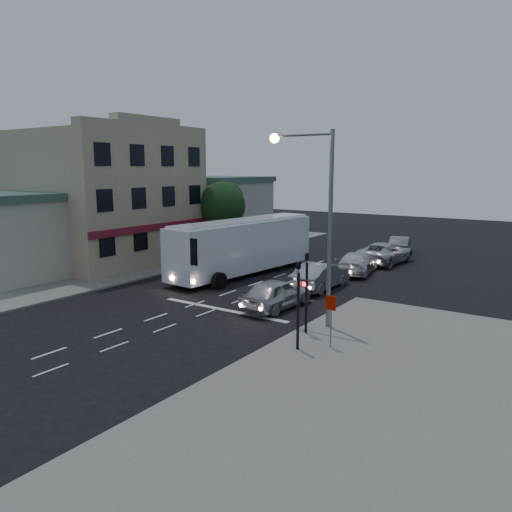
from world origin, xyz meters
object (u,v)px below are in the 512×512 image
Objects in this scene: tour_bus at (243,245)px; car_extra at (400,245)px; car_suv at (276,294)px; car_sedan_b at (357,263)px; streetlight at (318,206)px; car_sedan_a at (321,276)px; regulatory_sign at (331,313)px; street_tree at (222,203)px; car_sedan_c at (385,253)px; traffic_signal_main at (306,283)px; traffic_signal_side at (298,295)px.

car_extra is (6.28, 14.98, -1.35)m from tour_bus.
car_sedan_b is at bearing -87.31° from car_suv.
streetlight reaches higher than car_sedan_b.
tour_bus is 6.64m from car_sedan_a.
streetlight is (-1.96, 2.44, 4.14)m from regulatory_sign.
car_sedan_a is 2.31× the size of regulatory_sign.
car_sedan_b is 12.97m from street_tree.
car_sedan_b is at bearing -91.01° from car_sedan_a.
car_sedan_a is at bearing 118.96° from regulatory_sign.
car_suv is 6.57m from regulatory_sign.
regulatory_sign reaches higher than car_extra.
tour_bus is at bearing -40.34° from car_suv.
car_suv is 0.78× the size of street_tree.
car_suv is 2.18× the size of regulatory_sign.
street_tree is (-5.87, 5.10, 2.39)m from tour_bus.
car_sedan_a is at bearing 114.95° from streetlight.
tour_bus is 1.43× the size of streetlight.
car_sedan_c is at bearing 19.84° from street_tree.
car_sedan_a is at bearing 76.97° from car_extra.
streetlight is at bearing -33.29° from tour_bus.
traffic_signal_main is 0.46× the size of streetlight.
car_sedan_a is at bearing -1.94° from tour_bus.
traffic_signal_side is (4.09, -15.94, 1.65)m from car_sedan_b.
traffic_signal_side is 1.61m from regulatory_sign.
tour_bus is 2.43× the size of car_sedan_b.
tour_bus is 8.13m from street_tree.
car_sedan_c is 1.46× the size of traffic_signal_main.
car_suv is 0.91× the size of car_sedan_b.
car_sedan_a is 1.24× the size of traffic_signal_side.
car_sedan_a reaches higher than car_sedan_c.
tour_bus reaches higher than car_sedan_c.
car_suv is 1.17× the size of traffic_signal_side.
car_extra is 1.12× the size of traffic_signal_side.
car_sedan_c is (0.37, 10.50, -0.00)m from car_sedan_a.
car_suv reaches higher than car_sedan_b.
traffic_signal_main is 1.86× the size of regulatory_sign.
car_sedan_b is 0.88× the size of car_sedan_c.
tour_bus is at bearing 59.22° from car_sedan_c.
car_sedan_b is at bearing 104.38° from traffic_signal_side.
streetlight is (-0.96, 3.40, 3.31)m from traffic_signal_side.
tour_bus is at bearing 53.54° from car_extra.
car_sedan_c is at bearing 99.35° from traffic_signal_main.
street_tree is (-12.14, -9.88, 3.74)m from car_extra.
car_extra is (-0.24, 21.11, -0.06)m from car_suv.
car_suv is 1.17× the size of traffic_signal_main.
car_suv is at bearing -42.19° from street_tree.
regulatory_sign is at bearing -51.25° from streetlight.
streetlight is at bearing 105.70° from traffic_signal_side.
tour_bus is 5.87× the size of regulatory_sign.
car_sedan_a is 1.24× the size of traffic_signal_main.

